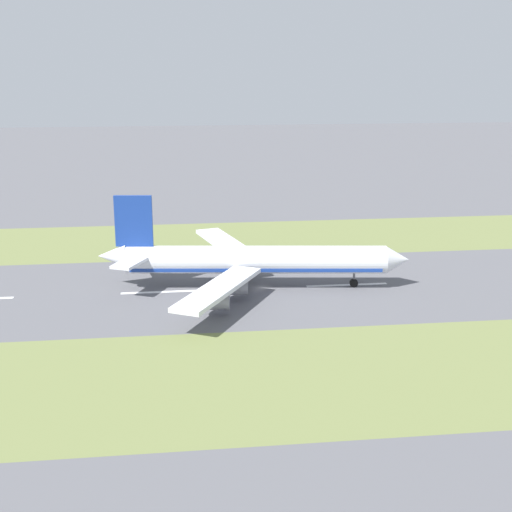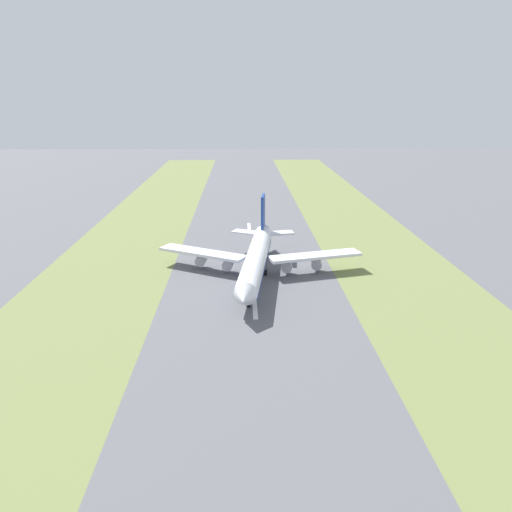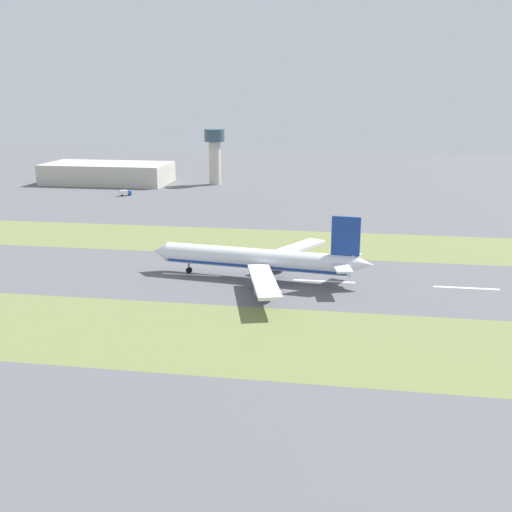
{
  "view_description": "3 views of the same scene",
  "coord_description": "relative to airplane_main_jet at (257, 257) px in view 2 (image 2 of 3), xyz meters",
  "views": [
    {
      "loc": [
        145.58,
        -18.77,
        47.66
      ],
      "look_at": [
        -0.95,
        -0.73,
        7.0
      ],
      "focal_mm": 50.0,
      "sensor_mm": 36.0,
      "label": 1
    },
    {
      "loc": [
        3.39,
        138.91,
        51.35
      ],
      "look_at": [
        -0.95,
        -0.73,
        7.0
      ],
      "focal_mm": 35.0,
      "sensor_mm": 36.0,
      "label": 2
    },
    {
      "loc": [
        -167.69,
        -27.64,
        52.91
      ],
      "look_at": [
        -0.95,
        -0.73,
        7.0
      ],
      "focal_mm": 42.0,
      "sensor_mm": 36.0,
      "label": 3
    }
  ],
  "objects": [
    {
      "name": "centreline_dash_mid",
      "position": [
        1.19,
        -18.11,
        -6.01
      ],
      "size": [
        1.2,
        18.0,
        0.01
      ],
      "primitive_type": "cube",
      "color": "silver",
      "rests_on": "ground"
    },
    {
      "name": "centreline_dash_near",
      "position": [
        1.19,
        -58.11,
        -6.01
      ],
      "size": [
        1.2,
        18.0,
        0.01
      ],
      "primitive_type": "cube",
      "color": "silver",
      "rests_on": "ground"
    },
    {
      "name": "grass_median_east",
      "position": [
        46.19,
        2.62,
        -6.02
      ],
      "size": [
        40.0,
        600.0,
        0.01
      ],
      "primitive_type": "cube",
      "color": "olive",
      "rests_on": "ground"
    },
    {
      "name": "grass_median_west",
      "position": [
        -43.81,
        2.62,
        -6.02
      ],
      "size": [
        40.0,
        600.0,
        0.01
      ],
      "primitive_type": "cube",
      "color": "olive",
      "rests_on": "ground"
    },
    {
      "name": "ground_plane",
      "position": [
        1.19,
        2.62,
        -6.02
      ],
      "size": [
        800.0,
        800.0,
        0.0
      ],
      "primitive_type": "plane",
      "color": "#56565B"
    },
    {
      "name": "centreline_dash_far",
      "position": [
        1.19,
        21.89,
        -6.01
      ],
      "size": [
        1.2,
        18.0,
        0.01
      ],
      "primitive_type": "cube",
      "color": "silver",
      "rests_on": "ground"
    },
    {
      "name": "airplane_main_jet",
      "position": [
        0.0,
        0.0,
        0.0
      ],
      "size": [
        63.65,
        67.17,
        20.2
      ],
      "color": "silver",
      "rests_on": "ground"
    }
  ]
}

